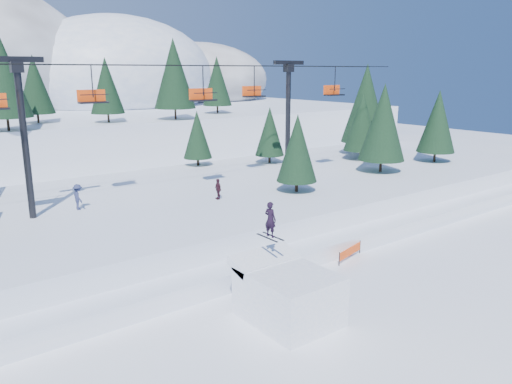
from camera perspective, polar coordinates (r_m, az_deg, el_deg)
ground at (r=25.75m, az=7.67°, el=-14.02°), size 160.00×160.00×0.00m
mid_shelf at (r=39.17m, az=-11.08°, el=-2.37°), size 70.00×22.00×2.50m
berm at (r=31.14m, az=-2.77°, el=-7.73°), size 70.00×6.00×1.10m
jump_kicker at (r=24.91m, az=3.56°, el=-11.44°), size 3.65×4.97×5.64m
chairlift at (r=38.43m, az=-9.81°, el=9.63°), size 46.00×3.21×10.28m
conifer_stand at (r=41.21m, az=-4.45°, el=6.83°), size 65.03×17.56×10.22m
distant_skiers at (r=38.81m, az=-11.24°, el=0.71°), size 30.42×7.21×1.86m
banner_near at (r=33.05m, az=10.70°, el=-6.69°), size 2.77×0.76×0.90m
banner_far at (r=35.89m, az=10.43°, el=-5.02°), size 2.79×0.70×0.90m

